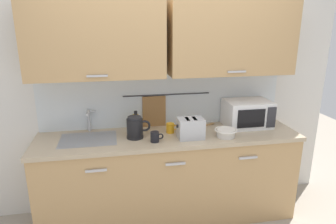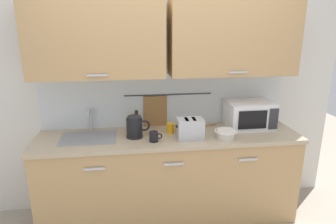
# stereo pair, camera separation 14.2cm
# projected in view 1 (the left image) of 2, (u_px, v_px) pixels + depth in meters

# --- Properties ---
(counter_unit) EXTENTS (2.53, 0.64, 0.90)m
(counter_unit) POSITION_uv_depth(u_px,v_px,m) (168.00, 176.00, 3.03)
(counter_unit) COLOR tan
(counter_unit) RESTS_ON ground
(back_wall_assembly) EXTENTS (3.70, 0.41, 2.50)m
(back_wall_assembly) POSITION_uv_depth(u_px,v_px,m) (165.00, 67.00, 2.95)
(back_wall_assembly) COLOR silver
(back_wall_assembly) RESTS_ON ground
(sink_faucet) EXTENTS (0.09, 0.17, 0.22)m
(sink_faucet) POSITION_uv_depth(u_px,v_px,m) (89.00, 118.00, 2.94)
(sink_faucet) COLOR #B2B5BA
(sink_faucet) RESTS_ON counter_unit
(microwave) EXTENTS (0.46, 0.35, 0.27)m
(microwave) POSITION_uv_depth(u_px,v_px,m) (247.00, 113.00, 3.12)
(microwave) COLOR white
(microwave) RESTS_ON counter_unit
(electric_kettle) EXTENTS (0.23, 0.16, 0.21)m
(electric_kettle) POSITION_uv_depth(u_px,v_px,m) (135.00, 128.00, 2.80)
(electric_kettle) COLOR black
(electric_kettle) RESTS_ON counter_unit
(dish_soap_bottle) EXTENTS (0.06, 0.06, 0.20)m
(dish_soap_bottle) POSITION_uv_depth(u_px,v_px,m) (136.00, 121.00, 3.02)
(dish_soap_bottle) COLOR yellow
(dish_soap_bottle) RESTS_ON counter_unit
(mug_near_sink) EXTENTS (0.12, 0.08, 0.09)m
(mug_near_sink) POSITION_uv_depth(u_px,v_px,m) (155.00, 137.00, 2.72)
(mug_near_sink) COLOR black
(mug_near_sink) RESTS_ON counter_unit
(mixing_bowl) EXTENTS (0.21, 0.21, 0.08)m
(mixing_bowl) POSITION_uv_depth(u_px,v_px,m) (226.00, 132.00, 2.84)
(mixing_bowl) COLOR silver
(mixing_bowl) RESTS_ON counter_unit
(toaster) EXTENTS (0.26, 0.17, 0.19)m
(toaster) POSITION_uv_depth(u_px,v_px,m) (191.00, 128.00, 2.80)
(toaster) COLOR #B7BABF
(toaster) RESTS_ON counter_unit
(mug_by_kettle) EXTENTS (0.12, 0.08, 0.09)m
(mug_by_kettle) POSITION_uv_depth(u_px,v_px,m) (171.00, 128.00, 2.95)
(mug_by_kettle) COLOR orange
(mug_by_kettle) RESTS_ON counter_unit
(wooden_spoon) EXTENTS (0.27, 0.12, 0.01)m
(wooden_spoon) POSITION_uv_depth(u_px,v_px,m) (207.00, 125.00, 3.16)
(wooden_spoon) COLOR #9E7042
(wooden_spoon) RESTS_ON counter_unit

